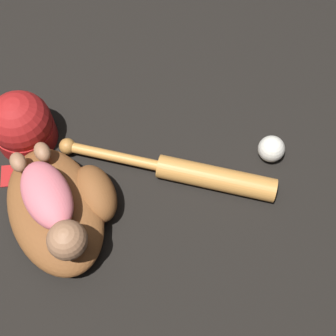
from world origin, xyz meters
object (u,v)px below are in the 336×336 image
at_px(baby_figure, 52,205).
at_px(baseball, 271,149).
at_px(baseball_cap, 22,125).
at_px(baseball_glove, 62,207).
at_px(baseball_bat, 193,173).

distance_m(baby_figure, baseball, 0.60).
height_order(baby_figure, baseball_cap, baby_figure).
relative_size(baby_figure, baseball, 4.51).
relative_size(baseball_glove, baseball_bat, 0.73).
height_order(baseball_glove, baseball_cap, baseball_cap).
xyz_separation_m(baseball_glove, baseball, (-0.04, 0.57, -0.02)).
bearing_deg(baseball_cap, baby_figure, 12.05).
bearing_deg(baseball_cap, baseball_bat, 61.09).
xyz_separation_m(baby_figure, baseball, (-0.08, 0.58, -0.11)).
xyz_separation_m(baseball, baseball_cap, (-0.21, -0.64, 0.03)).
bearing_deg(baseball_glove, baseball, 94.36).
height_order(baby_figure, baseball_bat, baby_figure).
distance_m(baseball_glove, baseball_cap, 0.27).
bearing_deg(baseball, baseball_glove, -85.64).
height_order(baseball, baseball_cap, baseball_cap).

